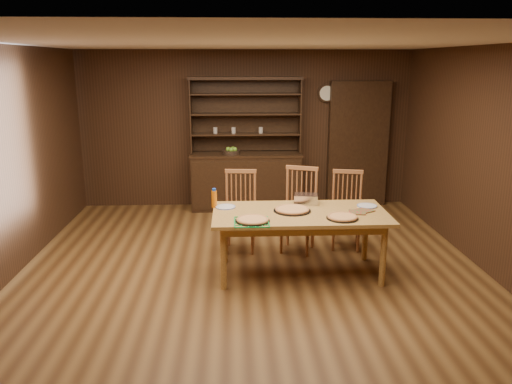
{
  "coord_description": "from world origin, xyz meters",
  "views": [
    {
      "loc": [
        -0.2,
        -5.38,
        2.41
      ],
      "look_at": [
        0.06,
        0.4,
        0.89
      ],
      "focal_mm": 35.0,
      "sensor_mm": 36.0,
      "label": 1
    }
  ],
  "objects_px": {
    "dining_table": "(300,218)",
    "chair_right": "(347,207)",
    "chair_left": "(240,208)",
    "china_hutch": "(246,174)",
    "chair_center": "(299,206)",
    "juice_bottle": "(214,198)"
  },
  "relations": [
    {
      "from": "dining_table",
      "to": "chair_left",
      "type": "relative_size",
      "value": 1.89
    },
    {
      "from": "dining_table",
      "to": "china_hutch",
      "type": "bearing_deg",
      "value": 101.25
    },
    {
      "from": "dining_table",
      "to": "chair_center",
      "type": "height_order",
      "value": "chair_center"
    },
    {
      "from": "dining_table",
      "to": "chair_left",
      "type": "bearing_deg",
      "value": 127.95
    },
    {
      "from": "china_hutch",
      "to": "juice_bottle",
      "type": "distance_m",
      "value": 2.55
    },
    {
      "from": "chair_left",
      "to": "chair_center",
      "type": "bearing_deg",
      "value": 0.64
    },
    {
      "from": "chair_center",
      "to": "china_hutch",
      "type": "bearing_deg",
      "value": 129.86
    },
    {
      "from": "dining_table",
      "to": "juice_bottle",
      "type": "height_order",
      "value": "juice_bottle"
    },
    {
      "from": "chair_right",
      "to": "china_hutch",
      "type": "bearing_deg",
      "value": 136.32
    },
    {
      "from": "dining_table",
      "to": "chair_center",
      "type": "bearing_deg",
      "value": 82.94
    },
    {
      "from": "juice_bottle",
      "to": "chair_left",
      "type": "bearing_deg",
      "value": 62.71
    },
    {
      "from": "china_hutch",
      "to": "chair_left",
      "type": "distance_m",
      "value": 1.89
    },
    {
      "from": "chair_left",
      "to": "juice_bottle",
      "type": "distance_m",
      "value": 0.75
    },
    {
      "from": "chair_right",
      "to": "juice_bottle",
      "type": "xyz_separation_m",
      "value": [
        -1.72,
        -0.65,
        0.31
      ]
    },
    {
      "from": "dining_table",
      "to": "chair_center",
      "type": "xyz_separation_m",
      "value": [
        0.1,
        0.8,
        -0.09
      ]
    },
    {
      "from": "china_hutch",
      "to": "chair_right",
      "type": "bearing_deg",
      "value": -55.17
    },
    {
      "from": "chair_left",
      "to": "juice_bottle",
      "type": "relative_size",
      "value": 4.63
    },
    {
      "from": "dining_table",
      "to": "chair_right",
      "type": "bearing_deg",
      "value": 50.22
    },
    {
      "from": "chair_left",
      "to": "china_hutch",
      "type": "bearing_deg",
      "value": 90.76
    },
    {
      "from": "dining_table",
      "to": "chair_left",
      "type": "distance_m",
      "value": 1.09
    },
    {
      "from": "china_hutch",
      "to": "dining_table",
      "type": "height_order",
      "value": "china_hutch"
    },
    {
      "from": "chair_left",
      "to": "dining_table",
      "type": "bearing_deg",
      "value": -47.59
    }
  ]
}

